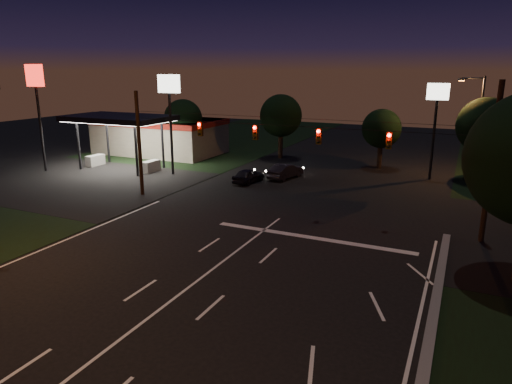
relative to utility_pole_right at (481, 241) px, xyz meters
The scene contains 17 objects.
ground 19.21m from the utility_pole_right, 128.66° to the right, with size 140.00×140.00×0.00m, color black.
cross_street_left 32.02m from the utility_pole_right, behind, with size 20.00×16.00×0.02m, color black.
stop_bar 9.66m from the utility_pole_right, 158.75° to the right, with size 12.00×0.50×0.01m, color silver.
utility_pole_right is the anchor object (origin of this frame).
utility_pole_left 24.00m from the utility_pole_right, behind, with size 0.28×0.28×8.00m, color black.
signal_span 13.20m from the utility_pole_right, behind, with size 24.00×0.40×1.56m.
gas_station 37.27m from the utility_pole_right, 155.56° to the left, with size 14.20×16.10×5.25m.
pole_sign_left_near 27.82m from the utility_pole_right, 164.93° to the left, with size 2.20×0.30×9.10m.
pole_sign_left_far 38.87m from the utility_pole_right, behind, with size 2.00×0.30×10.00m.
pole_sign_right 16.73m from the utility_pole_right, 104.93° to the left, with size 1.80×0.30×8.40m.
street_light_right_far 17.81m from the utility_pole_right, 92.57° to the left, with size 2.20×0.35×9.00m.
tree_far_a 33.84m from the utility_pole_right, 153.24° to the left, with size 4.20×4.20×6.42m.
tree_far_b 28.04m from the utility_pole_right, 136.25° to the left, with size 4.60×4.60×6.98m.
tree_far_c 20.58m from the utility_pole_right, 116.39° to the left, with size 3.80×3.80×5.86m.
tree_far_d 16.84m from the utility_pole_right, 89.92° to the left, with size 4.80×4.80×7.30m.
car_oncoming_a 19.59m from the utility_pole_right, 158.55° to the left, with size 1.45×3.60×1.23m, color black.
car_oncoming_b 18.80m from the utility_pole_right, 147.65° to the left, with size 1.39×3.99×1.32m, color black.
Camera 1 is at (10.62, -12.58, 9.46)m, focal length 32.00 mm.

